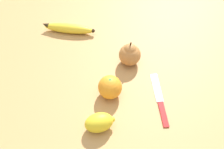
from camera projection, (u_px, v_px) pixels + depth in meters
ground_plane at (112, 63)px, 0.90m from camera, size 3.00×3.00×0.00m
banana at (68, 28)px, 0.99m from camera, size 0.08×0.20×0.04m
orange at (110, 87)px, 0.78m from camera, size 0.07×0.07×0.07m
pear at (130, 54)px, 0.87m from camera, size 0.07×0.07×0.09m
lemon at (99, 122)px, 0.72m from camera, size 0.07×0.09×0.05m
paring_knife at (160, 100)px, 0.79m from camera, size 0.20×0.02×0.01m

